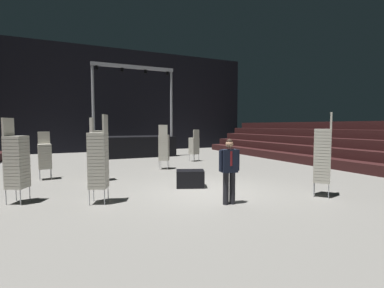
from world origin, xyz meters
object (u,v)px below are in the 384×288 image
(chair_stack_front_right, at_px, (97,150))
(equipment_road_case, at_px, (190,179))
(chair_stack_rear_right, at_px, (45,156))
(stage_riser, at_px, (131,145))
(man_with_tie, at_px, (229,168))
(chair_stack_front_left, at_px, (16,161))
(chair_stack_mid_right, at_px, (194,145))
(chair_stack_mid_left, at_px, (323,155))
(chair_stack_mid_centre, at_px, (98,159))
(chair_stack_rear_left, at_px, (164,147))

(chair_stack_front_right, relative_size, equipment_road_case, 2.56)
(chair_stack_rear_right, relative_size, equipment_road_case, 1.99)
(stage_riser, distance_m, man_with_tie, 12.34)
(chair_stack_front_left, bearing_deg, equipment_road_case, 116.00)
(chair_stack_front_left, distance_m, chair_stack_mid_right, 9.74)
(man_with_tie, height_order, chair_stack_front_left, chair_stack_front_left)
(chair_stack_rear_right, bearing_deg, man_with_tie, 121.51)
(man_with_tie, xyz_separation_m, chair_stack_mid_left, (2.85, -0.40, 0.24))
(stage_riser, bearing_deg, chair_stack_mid_left, -78.04)
(chair_stack_front_left, relative_size, chair_stack_front_right, 0.96)
(chair_stack_front_right, height_order, chair_stack_mid_centre, same)
(chair_stack_front_right, bearing_deg, chair_stack_mid_left, 39.73)
(chair_stack_mid_left, relative_size, chair_stack_rear_left, 1.17)
(man_with_tie, xyz_separation_m, equipment_road_case, (-0.08, 2.26, -0.67))
(man_with_tie, relative_size, chair_stack_front_left, 0.76)
(chair_stack_mid_right, xyz_separation_m, equipment_road_case, (-2.91, -5.96, -0.62))
(man_with_tie, bearing_deg, chair_stack_rear_right, -44.02)
(chair_stack_front_right, relative_size, chair_stack_mid_centre, 1.00)
(chair_stack_rear_left, bearing_deg, chair_stack_front_right, -122.15)
(chair_stack_mid_centre, bearing_deg, chair_stack_rear_right, 40.35)
(man_with_tie, bearing_deg, chair_stack_mid_left, 179.69)
(chair_stack_mid_left, xyz_separation_m, chair_stack_rear_left, (-2.49, 6.64, -0.17))
(man_with_tie, bearing_deg, chair_stack_mid_centre, -18.59)
(chair_stack_mid_right, distance_m, equipment_road_case, 6.66)
(stage_riser, bearing_deg, man_with_tie, -90.72)
(chair_stack_front_left, xyz_separation_m, chair_stack_mid_right, (7.79, 5.85, -0.21))
(chair_stack_front_left, xyz_separation_m, chair_stack_rear_left, (5.32, 3.87, -0.08))
(man_with_tie, distance_m, chair_stack_mid_centre, 3.38)
(equipment_road_case, bearing_deg, chair_stack_mid_right, 63.99)
(chair_stack_mid_left, bearing_deg, chair_stack_mid_centre, 122.88)
(chair_stack_mid_left, height_order, chair_stack_mid_centre, chair_stack_mid_left)
(chair_stack_front_right, xyz_separation_m, equipment_road_case, (2.66, -2.28, -0.88))
(chair_stack_rear_left, xyz_separation_m, equipment_road_case, (-0.44, -3.98, -0.75))
(chair_stack_mid_left, relative_size, chair_stack_rear_right, 1.33)
(chair_stack_front_right, xyz_separation_m, chair_stack_rear_left, (3.11, 1.69, -0.13))
(stage_riser, height_order, chair_stack_rear_left, stage_riser)
(man_with_tie, xyz_separation_m, chair_stack_front_left, (-4.96, 2.37, 0.16))
(man_with_tie, distance_m, chair_stack_mid_right, 8.70)
(chair_stack_front_right, relative_size, chair_stack_rear_right, 1.28)
(man_with_tie, height_order, chair_stack_mid_left, chair_stack_mid_left)
(chair_stack_mid_left, bearing_deg, man_with_tie, 132.75)
(stage_riser, relative_size, chair_stack_front_right, 2.47)
(chair_stack_front_left, distance_m, chair_stack_rear_left, 6.58)
(chair_stack_rear_left, bearing_deg, chair_stack_front_left, -114.74)
(chair_stack_mid_left, height_order, chair_stack_mid_right, chair_stack_mid_left)
(chair_stack_mid_left, distance_m, equipment_road_case, 4.06)
(chair_stack_front_left, relative_size, chair_stack_mid_left, 0.93)
(chair_stack_front_right, bearing_deg, chair_stack_front_left, -54.36)
(chair_stack_mid_centre, bearing_deg, man_with_tie, -95.26)
(stage_riser, height_order, man_with_tie, stage_riser)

